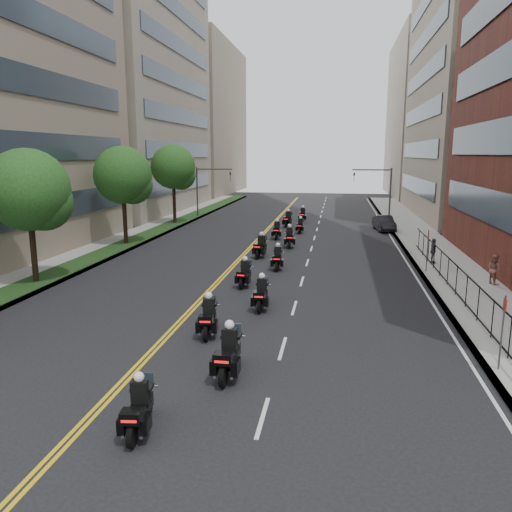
% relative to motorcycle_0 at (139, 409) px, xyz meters
% --- Properties ---
extents(ground, '(160.00, 160.00, 0.00)m').
position_rel_motorcycle_0_xyz_m(ground, '(-0.18, 1.21, -0.63)').
color(ground, black).
rests_on(ground, ground).
extents(sidewalk_right, '(4.00, 90.00, 0.15)m').
position_rel_motorcycle_0_xyz_m(sidewalk_right, '(11.82, 26.21, -0.56)').
color(sidewalk_right, gray).
rests_on(sidewalk_right, ground).
extents(sidewalk_left, '(4.00, 90.00, 0.15)m').
position_rel_motorcycle_0_xyz_m(sidewalk_left, '(-12.18, 26.21, -0.56)').
color(sidewalk_left, gray).
rests_on(sidewalk_left, ground).
extents(grass_strip, '(2.00, 90.00, 0.04)m').
position_rel_motorcycle_0_xyz_m(grass_strip, '(-11.38, 26.21, -0.46)').
color(grass_strip, '#163513').
rests_on(grass_strip, sidewalk_left).
extents(building_right_tan, '(15.11, 28.00, 30.00)m').
position_rel_motorcycle_0_xyz_m(building_right_tan, '(21.30, 49.21, 14.37)').
color(building_right_tan, gray).
rests_on(building_right_tan, ground).
extents(building_right_far, '(15.00, 28.00, 26.00)m').
position_rel_motorcycle_0_xyz_m(building_right_far, '(21.32, 79.21, 12.37)').
color(building_right_far, gray).
rests_on(building_right_far, ground).
extents(building_left_mid, '(16.11, 28.00, 34.00)m').
position_rel_motorcycle_0_xyz_m(building_left_mid, '(-22.16, 49.21, 16.37)').
color(building_left_mid, gray).
rests_on(building_left_mid, ground).
extents(building_left_far, '(16.00, 28.00, 26.00)m').
position_rel_motorcycle_0_xyz_m(building_left_far, '(-22.18, 79.21, 12.37)').
color(building_left_far, gray).
rests_on(building_left_far, ground).
extents(iron_fence, '(0.05, 28.00, 1.50)m').
position_rel_motorcycle_0_xyz_m(iron_fence, '(10.82, 13.21, 0.27)').
color(iron_fence, black).
rests_on(iron_fence, sidewalk_right).
extents(street_trees, '(4.40, 38.40, 7.98)m').
position_rel_motorcycle_0_xyz_m(street_trees, '(-11.23, 19.82, 4.50)').
color(street_trees, black).
rests_on(street_trees, ground).
extents(traffic_signal_right, '(4.09, 0.20, 5.60)m').
position_rel_motorcycle_0_xyz_m(traffic_signal_right, '(9.36, 43.21, 3.07)').
color(traffic_signal_right, '#3F3F44').
rests_on(traffic_signal_right, ground).
extents(traffic_signal_left, '(4.09, 0.20, 5.60)m').
position_rel_motorcycle_0_xyz_m(traffic_signal_left, '(-9.72, 43.21, 3.07)').
color(traffic_signal_left, '#3F3F44').
rests_on(traffic_signal_left, ground).
extents(motorcycle_0, '(0.63, 2.16, 1.60)m').
position_rel_motorcycle_0_xyz_m(motorcycle_0, '(0.00, 0.00, 0.00)').
color(motorcycle_0, black).
rests_on(motorcycle_0, ground).
extents(motorcycle_1, '(0.57, 2.50, 1.85)m').
position_rel_motorcycle_0_xyz_m(motorcycle_1, '(1.57, 3.61, 0.10)').
color(motorcycle_1, black).
rests_on(motorcycle_1, ground).
extents(motorcycle_2, '(0.67, 2.33, 1.72)m').
position_rel_motorcycle_0_xyz_m(motorcycle_2, '(-0.03, 7.17, 0.05)').
color(motorcycle_2, black).
rests_on(motorcycle_2, ground).
extents(motorcycle_3, '(0.52, 2.27, 1.68)m').
position_rel_motorcycle_0_xyz_m(motorcycle_3, '(1.53, 10.85, 0.03)').
color(motorcycle_3, black).
rests_on(motorcycle_3, ground).
extents(motorcycle_4, '(0.54, 2.21, 1.63)m').
position_rel_motorcycle_0_xyz_m(motorcycle_4, '(0.02, 14.70, 0.01)').
color(motorcycle_4, black).
rests_on(motorcycle_4, ground).
extents(motorcycle_5, '(0.54, 2.24, 1.65)m').
position_rel_motorcycle_0_xyz_m(motorcycle_5, '(1.30, 19.03, 0.02)').
color(motorcycle_5, black).
rests_on(motorcycle_5, ground).
extents(motorcycle_6, '(0.69, 2.38, 1.76)m').
position_rel_motorcycle_0_xyz_m(motorcycle_6, '(-0.29, 22.52, 0.06)').
color(motorcycle_6, black).
rests_on(motorcycle_6, ground).
extents(motorcycle_7, '(0.70, 2.42, 1.79)m').
position_rel_motorcycle_0_xyz_m(motorcycle_7, '(1.31, 26.59, 0.07)').
color(motorcycle_7, black).
rests_on(motorcycle_7, ground).
extents(motorcycle_8, '(0.56, 2.32, 1.71)m').
position_rel_motorcycle_0_xyz_m(motorcycle_8, '(-0.12, 30.28, 0.04)').
color(motorcycle_8, black).
rests_on(motorcycle_8, ground).
extents(motorcycle_9, '(0.50, 2.08, 1.53)m').
position_rel_motorcycle_0_xyz_m(motorcycle_9, '(1.61, 33.75, -0.03)').
color(motorcycle_9, black).
rests_on(motorcycle_9, ground).
extents(motorcycle_10, '(0.72, 2.38, 1.76)m').
position_rel_motorcycle_0_xyz_m(motorcycle_10, '(0.12, 37.45, 0.06)').
color(motorcycle_10, black).
rests_on(motorcycle_10, ground).
extents(motorcycle_11, '(0.54, 2.35, 1.73)m').
position_rel_motorcycle_0_xyz_m(motorcycle_11, '(1.29, 41.36, 0.05)').
color(motorcycle_11, black).
rests_on(motorcycle_11, ground).
extents(parked_sedan, '(2.01, 4.38, 1.39)m').
position_rel_motorcycle_0_xyz_m(parked_sedan, '(9.22, 36.48, 0.06)').
color(parked_sedan, black).
rests_on(parked_sedan, ground).
extents(pedestrian_b, '(0.89, 0.98, 1.63)m').
position_rel_motorcycle_0_xyz_m(pedestrian_b, '(13.32, 16.78, 0.33)').
color(pedestrian_b, '#905A4E').
rests_on(pedestrian_b, sidewalk_right).
extents(pedestrian_c, '(0.57, 1.00, 1.61)m').
position_rel_motorcycle_0_xyz_m(pedestrian_c, '(11.02, 21.70, 0.32)').
color(pedestrian_c, '#413F47').
rests_on(pedestrian_c, sidewalk_right).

